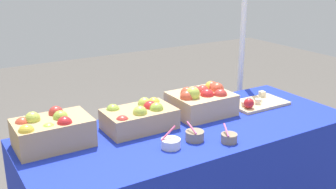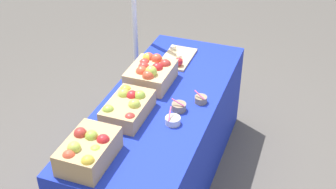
# 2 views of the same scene
# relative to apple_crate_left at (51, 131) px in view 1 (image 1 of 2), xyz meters

# --- Properties ---
(table) EXTENTS (1.90, 0.76, 0.74)m
(table) POSITION_rel_apple_crate_left_xyz_m (0.74, -0.16, -0.45)
(table) COLOR #192DB7
(table) RESTS_ON ground_plane
(apple_crate_left) EXTENTS (0.38, 0.25, 0.19)m
(apple_crate_left) POSITION_rel_apple_crate_left_xyz_m (0.00, 0.00, 0.00)
(apple_crate_left) COLOR tan
(apple_crate_left) RESTS_ON table
(apple_crate_middle) EXTENTS (0.39, 0.24, 0.15)m
(apple_crate_middle) POSITION_rel_apple_crate_left_xyz_m (0.49, -0.02, -0.01)
(apple_crate_middle) COLOR tan
(apple_crate_middle) RESTS_ON table
(apple_crate_right) EXTENTS (0.36, 0.30, 0.19)m
(apple_crate_right) POSITION_rel_apple_crate_left_xyz_m (0.92, -0.01, 0.00)
(apple_crate_right) COLOR tan
(apple_crate_right) RESTS_ON table
(cutting_board_front) EXTENTS (0.37, 0.22, 0.08)m
(cutting_board_front) POSITION_rel_apple_crate_left_xyz_m (1.30, -0.08, -0.07)
(cutting_board_front) COLOR #D1B284
(cutting_board_front) RESTS_ON table
(sample_bowl_near) EXTENTS (0.10, 0.10, 0.10)m
(sample_bowl_near) POSITION_rel_apple_crate_left_xyz_m (0.50, -0.33, -0.06)
(sample_bowl_near) COLOR silver
(sample_bowl_near) RESTS_ON table
(sample_bowl_mid) EXTENTS (0.10, 0.10, 0.10)m
(sample_bowl_mid) POSITION_rel_apple_crate_left_xyz_m (0.65, -0.32, -0.06)
(sample_bowl_mid) COLOR gray
(sample_bowl_mid) RESTS_ON table
(sample_bowl_far) EXTENTS (0.09, 0.09, 0.09)m
(sample_bowl_far) POSITION_rel_apple_crate_left_xyz_m (0.79, -0.43, -0.06)
(sample_bowl_far) COLOR gray
(sample_bowl_far) RESTS_ON table
(tent_pole) EXTENTS (0.04, 0.04, 1.96)m
(tent_pole) POSITION_rel_apple_crate_left_xyz_m (1.59, 0.41, 0.16)
(tent_pole) COLOR white
(tent_pole) RESTS_ON ground_plane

